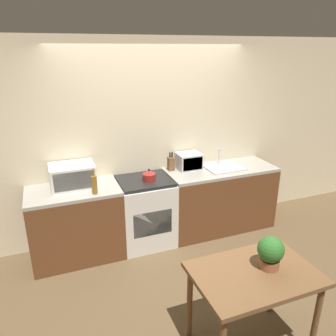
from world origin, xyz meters
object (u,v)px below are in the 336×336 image
(kettle, at_px, (149,176))
(bottle, at_px, (94,184))
(microwave, at_px, (73,176))
(dining_table, at_px, (254,283))
(toaster_oven, at_px, (189,161))
(stove_range, at_px, (145,212))

(kettle, distance_m, bottle, 0.71)
(microwave, distance_m, dining_table, 2.35)
(dining_table, bearing_deg, toaster_oven, 80.23)
(stove_range, xyz_separation_m, microwave, (-0.85, 0.10, 0.59))
(stove_range, bearing_deg, kettle, -50.27)
(bottle, bearing_deg, dining_table, -59.82)
(toaster_oven, relative_size, dining_table, 0.32)
(stove_range, height_order, toaster_oven, toaster_oven)
(microwave, xyz_separation_m, bottle, (0.20, -0.31, -0.02))
(stove_range, bearing_deg, microwave, 173.30)
(stove_range, distance_m, kettle, 0.52)
(microwave, xyz_separation_m, toaster_oven, (1.54, 0.06, -0.03))
(dining_table, bearing_deg, stove_range, 99.86)
(kettle, relative_size, bottle, 0.54)
(stove_range, distance_m, dining_table, 1.93)
(microwave, height_order, toaster_oven, microwave)
(toaster_oven, bearing_deg, dining_table, -99.77)
(kettle, bearing_deg, dining_table, -81.19)
(stove_range, xyz_separation_m, kettle, (0.04, -0.05, 0.52))
(microwave, height_order, dining_table, microwave)
(microwave, relative_size, toaster_oven, 1.62)
(kettle, bearing_deg, toaster_oven, 18.09)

